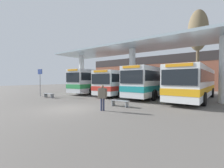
{
  "coord_description": "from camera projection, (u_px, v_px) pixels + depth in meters",
  "views": [
    {
      "loc": [
        8.48,
        -6.69,
        2.01
      ],
      "look_at": [
        0.0,
        4.99,
        1.6
      ],
      "focal_mm": 24.0,
      "sensor_mm": 36.0,
      "label": 1
    }
  ],
  "objects": [
    {
      "name": "ground_plane",
      "position": [
        70.0,
        109.0,
        10.45
      ],
      "size": [
        100.0,
        100.0,
        0.0
      ],
      "primitive_type": "plane",
      "color": "#605B56"
    },
    {
      "name": "townhouse_backdrop",
      "position": [
        169.0,
        69.0,
        30.6
      ],
      "size": [
        40.0,
        0.58,
        7.14
      ],
      "color": "brown",
      "rests_on": "ground_plane"
    },
    {
      "name": "station_canopy",
      "position": [
        132.0,
        53.0,
        17.65
      ],
      "size": [
        22.43,
        5.91,
        5.91
      ],
      "color": "silver",
      "rests_on": "ground_plane"
    },
    {
      "name": "transit_bus_left_bay",
      "position": [
        101.0,
        81.0,
        23.21
      ],
      "size": [
        3.09,
        11.45,
        3.36
      ],
      "rotation": [
        0.0,
        0.0,
        3.19
      ],
      "color": "silver",
      "rests_on": "ground_plane"
    },
    {
      "name": "transit_bus_center_bay",
      "position": [
        124.0,
        82.0,
        19.94
      ],
      "size": [
        3.16,
        10.45,
        3.04
      ],
      "rotation": [
        0.0,
        0.0,
        3.19
      ],
      "color": "white",
      "rests_on": "ground_plane"
    },
    {
      "name": "transit_bus_right_bay",
      "position": [
        156.0,
        81.0,
        18.15
      ],
      "size": [
        2.82,
        12.45,
        3.29
      ],
      "rotation": [
        0.0,
        0.0,
        3.13
      ],
      "color": "silver",
      "rests_on": "ground_plane"
    },
    {
      "name": "transit_bus_far_right_bay",
      "position": [
        194.0,
        82.0,
        15.2
      ],
      "size": [
        3.15,
        12.44,
        3.17
      ],
      "rotation": [
        0.0,
        0.0,
        3.11
      ],
      "color": "white",
      "rests_on": "ground_plane"
    },
    {
      "name": "waiting_bench_near_pillar",
      "position": [
        120.0,
        102.0,
        11.24
      ],
      "size": [
        1.52,
        0.44,
        0.46
      ],
      "color": "gray",
      "rests_on": "ground_plane"
    },
    {
      "name": "waiting_bench_mid_platform",
      "position": [
        49.0,
        95.0,
        16.82
      ],
      "size": [
        1.6,
        0.44,
        0.46
      ],
      "color": "gray",
      "rests_on": "ground_plane"
    },
    {
      "name": "info_sign_platform",
      "position": [
        40.0,
        77.0,
        18.1
      ],
      "size": [
        0.9,
        0.09,
        3.29
      ],
      "color": "gray",
      "rests_on": "ground_plane"
    },
    {
      "name": "pedestrian_waiting",
      "position": [
        102.0,
        95.0,
        9.68
      ],
      "size": [
        0.58,
        0.42,
        1.67
      ],
      "rotation": [
        0.0,
        0.0,
        0.49
      ],
      "color": "#333856",
      "rests_on": "ground_plane"
    },
    {
      "name": "poplar_tree_behind_left",
      "position": [
        198.0,
        31.0,
        19.76
      ],
      "size": [
        2.46,
        2.46,
        11.26
      ],
      "color": "brown",
      "rests_on": "ground_plane"
    },
    {
      "name": "parked_car_street",
      "position": [
        123.0,
        84.0,
        32.34
      ],
      "size": [
        4.77,
        2.23,
        2.26
      ],
      "rotation": [
        0.0,
        0.0,
        -0.05
      ],
      "color": "#B2B7BC",
      "rests_on": "ground_plane"
    }
  ]
}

